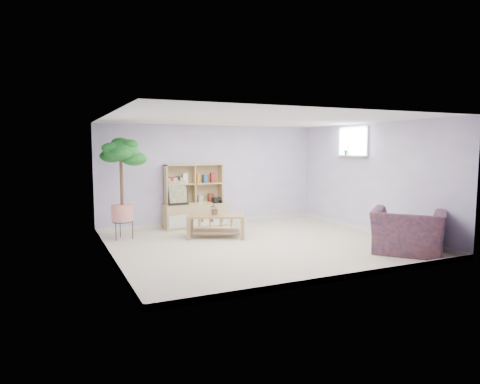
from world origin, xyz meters
name	(u,v)px	position (x,y,z in m)	size (l,w,h in m)	color
floor	(258,245)	(0.00, 0.00, 0.00)	(5.50, 5.00, 0.01)	#BFB69F
ceiling	(259,119)	(0.00, 0.00, 2.40)	(5.50, 5.00, 0.01)	white
walls	(259,183)	(0.00, 0.00, 1.20)	(5.51, 5.01, 2.40)	#B6ADD6
baseboard	(258,242)	(0.00, 0.00, 0.05)	(5.50, 5.00, 0.10)	white
window	(353,142)	(2.73, 0.60, 2.00)	(0.10, 0.98, 0.68)	white
window_sill	(351,156)	(2.67, 0.60, 1.68)	(0.14, 1.00, 0.04)	white
storage_unit	(195,196)	(-0.52, 2.24, 0.74)	(1.48, 0.50, 1.48)	tan
poster	(178,191)	(-0.95, 2.21, 0.88)	(0.47, 0.11, 0.65)	yellow
toy_truck	(217,200)	(-0.01, 2.16, 0.63)	(0.28, 0.20, 0.15)	black
coffee_table	(216,226)	(-0.48, 1.00, 0.24)	(1.17, 0.64, 0.48)	#A4784A
table_plant	(215,209)	(-0.52, 0.97, 0.61)	(0.24, 0.21, 0.26)	#205C23
floor_tree	(122,189)	(-2.29, 1.62, 1.04)	(0.77, 0.77, 2.08)	#115F1B
armchair	(408,229)	(2.10, -1.70, 0.45)	(1.20, 1.05, 0.89)	#1C1C41
sill_plant	(347,150)	(2.67, 0.76, 1.82)	(0.14, 0.11, 0.25)	#115F1B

